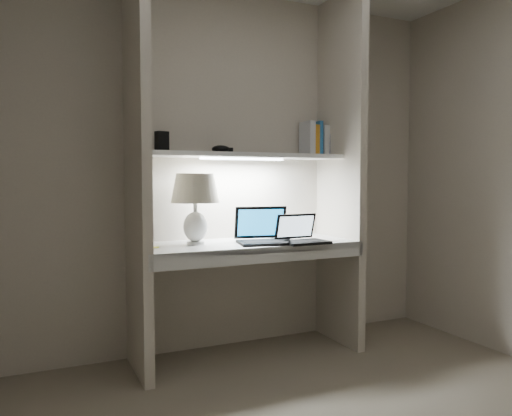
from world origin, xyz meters
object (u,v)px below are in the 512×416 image
laptop_netbook (301,236)px  book_row (318,140)px  table_lamp (195,197)px  laptop_main (264,235)px  speaker (275,228)px

laptop_netbook → book_row: (0.34, 0.35, 0.67)m
table_lamp → laptop_main: bearing=-14.5°
table_lamp → laptop_main: table_lamp is taller
table_lamp → laptop_netbook: 0.75m
laptop_main → speaker: laptop_main is taller
speaker → book_row: (0.40, 0.09, 0.63)m
laptop_main → book_row: book_row is taller
book_row → laptop_main: bearing=-156.1°
table_lamp → laptop_main: size_ratio=1.13×
book_row → speaker: bearing=-167.8°
speaker → book_row: book_row is taller
laptop_main → laptop_netbook: size_ratio=1.35×
table_lamp → speaker: size_ratio=2.91×
laptop_main → speaker: 0.24m
speaker → book_row: 0.75m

